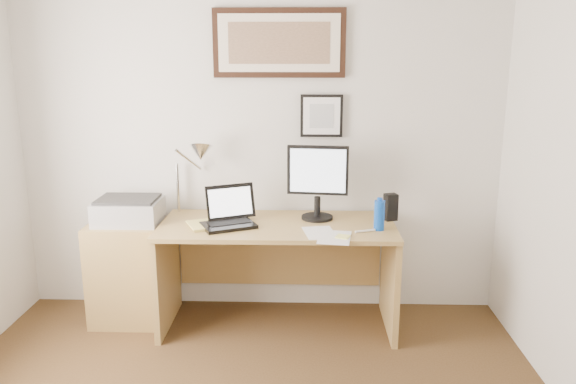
{
  "coord_description": "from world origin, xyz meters",
  "views": [
    {
      "loc": [
        0.34,
        -2.03,
        1.87
      ],
      "look_at": [
        0.23,
        1.43,
        1.02
      ],
      "focal_mm": 35.0,
      "sensor_mm": 36.0,
      "label": 1
    }
  ],
  "objects_px": {
    "side_cabinet": "(128,272)",
    "laptop": "(229,217)",
    "water_bottle": "(379,215)",
    "book": "(190,227)",
    "lcd_monitor": "(318,179)",
    "printer": "(129,210)",
    "desk": "(278,252)"
  },
  "relations": [
    {
      "from": "book",
      "to": "lcd_monitor",
      "type": "relative_size",
      "value": 0.46
    },
    {
      "from": "printer",
      "to": "book",
      "type": "bearing_deg",
      "value": -20.59
    },
    {
      "from": "laptop",
      "to": "lcd_monitor",
      "type": "height_order",
      "value": "lcd_monitor"
    },
    {
      "from": "laptop",
      "to": "lcd_monitor",
      "type": "bearing_deg",
      "value": 14.62
    },
    {
      "from": "laptop",
      "to": "side_cabinet",
      "type": "bearing_deg",
      "value": 173.78
    },
    {
      "from": "water_bottle",
      "to": "printer",
      "type": "relative_size",
      "value": 0.45
    },
    {
      "from": "desk",
      "to": "laptop",
      "type": "height_order",
      "value": "laptop"
    },
    {
      "from": "book",
      "to": "laptop",
      "type": "height_order",
      "value": "laptop"
    },
    {
      "from": "side_cabinet",
      "to": "desk",
      "type": "bearing_deg",
      "value": 1.89
    },
    {
      "from": "side_cabinet",
      "to": "printer",
      "type": "height_order",
      "value": "printer"
    },
    {
      "from": "book",
      "to": "desk",
      "type": "bearing_deg",
      "value": 18.31
    },
    {
      "from": "water_bottle",
      "to": "desk",
      "type": "xyz_separation_m",
      "value": [
        -0.67,
        0.2,
        -0.33
      ]
    },
    {
      "from": "lcd_monitor",
      "to": "printer",
      "type": "height_order",
      "value": "lcd_monitor"
    },
    {
      "from": "book",
      "to": "lcd_monitor",
      "type": "bearing_deg",
      "value": 15.17
    },
    {
      "from": "side_cabinet",
      "to": "printer",
      "type": "relative_size",
      "value": 1.66
    },
    {
      "from": "water_bottle",
      "to": "lcd_monitor",
      "type": "distance_m",
      "value": 0.5
    },
    {
      "from": "side_cabinet",
      "to": "printer",
      "type": "bearing_deg",
      "value": 28.47
    },
    {
      "from": "printer",
      "to": "desk",
      "type": "bearing_deg",
      "value": 1.07
    },
    {
      "from": "desk",
      "to": "printer",
      "type": "relative_size",
      "value": 3.64
    },
    {
      "from": "side_cabinet",
      "to": "water_bottle",
      "type": "bearing_deg",
      "value": -5.31
    },
    {
      "from": "side_cabinet",
      "to": "laptop",
      "type": "height_order",
      "value": "laptop"
    },
    {
      "from": "water_bottle",
      "to": "book",
      "type": "bearing_deg",
      "value": 179.76
    },
    {
      "from": "lcd_monitor",
      "to": "laptop",
      "type": "bearing_deg",
      "value": -165.38
    },
    {
      "from": "desk",
      "to": "lcd_monitor",
      "type": "xyz_separation_m",
      "value": [
        0.27,
        0.04,
        0.53
      ]
    },
    {
      "from": "book",
      "to": "printer",
      "type": "distance_m",
      "value": 0.49
    },
    {
      "from": "book",
      "to": "water_bottle",
      "type": "bearing_deg",
      "value": -0.24
    },
    {
      "from": "water_bottle",
      "to": "lcd_monitor",
      "type": "relative_size",
      "value": 0.38
    },
    {
      "from": "lcd_monitor",
      "to": "printer",
      "type": "xyz_separation_m",
      "value": [
        -1.31,
        -0.06,
        -0.22
      ]
    },
    {
      "from": "side_cabinet",
      "to": "laptop",
      "type": "distance_m",
      "value": 0.87
    },
    {
      "from": "laptop",
      "to": "water_bottle",
      "type": "bearing_deg",
      "value": -4.63
    },
    {
      "from": "desk",
      "to": "lcd_monitor",
      "type": "bearing_deg",
      "value": 8.21
    },
    {
      "from": "water_bottle",
      "to": "printer",
      "type": "distance_m",
      "value": 1.72
    }
  ]
}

